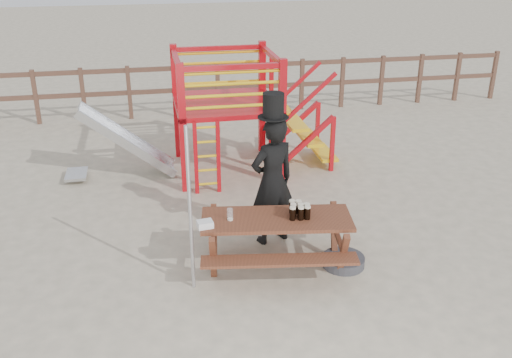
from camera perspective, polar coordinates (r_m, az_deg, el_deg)
name	(u,v)px	position (r m, az deg, el deg)	size (l,w,h in m)	color
ground	(254,279)	(7.06, -0.20, -10.01)	(60.00, 60.00, 0.00)	beige
back_fence	(196,84)	(13.22, -6.03, 9.47)	(15.09, 0.09, 1.20)	brown
playground_fort	(222,111)	(9.86, -3.45, 6.76)	(4.71, 1.84, 2.10)	#BA0C14
picnic_table	(276,236)	(7.07, 2.04, -5.76)	(1.99, 1.51, 0.71)	brown
man_with_hat	(272,178)	(7.49, 1.66, 0.11)	(0.75, 0.61, 2.07)	black
metal_pole	(190,211)	(6.47, -6.61, -3.20)	(0.04, 0.04, 2.02)	#B2B2B7
parasol_base	(343,261)	(7.39, 8.73, -8.10)	(0.54, 0.54, 0.23)	#35353A
paper_bag	(205,224)	(6.73, -5.12, -4.52)	(0.18, 0.14, 0.08)	white
stout_pints	(299,210)	(6.94, 4.32, -3.14)	(0.27, 0.27, 0.17)	black
empty_glasses	(230,215)	(6.86, -2.61, -3.60)	(0.07, 0.07, 0.15)	silver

